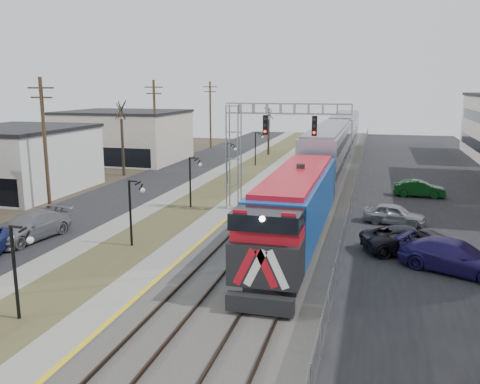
% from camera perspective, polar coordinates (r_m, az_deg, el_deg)
% --- Properties ---
extents(street_west, '(7.00, 120.00, 0.04)m').
position_cam_1_polar(street_west, '(49.01, -10.93, 0.65)').
color(street_west, black).
rests_on(street_west, ground).
extents(sidewalk, '(2.00, 120.00, 0.08)m').
position_cam_1_polar(sidewalk, '(47.24, -6.01, 0.41)').
color(sidewalk, gray).
rests_on(sidewalk, ground).
extents(grass_median, '(4.00, 120.00, 0.06)m').
position_cam_1_polar(grass_median, '(46.27, -2.54, 0.21)').
color(grass_median, '#474927').
rests_on(grass_median, ground).
extents(platform, '(2.00, 120.00, 0.24)m').
position_cam_1_polar(platform, '(45.46, 1.07, 0.12)').
color(platform, gray).
rests_on(platform, ground).
extents(ballast_bed, '(8.00, 120.00, 0.20)m').
position_cam_1_polar(ballast_bed, '(44.56, 7.32, -0.24)').
color(ballast_bed, '#595651').
rests_on(ballast_bed, ground).
extents(parking_lot, '(16.00, 120.00, 0.04)m').
position_cam_1_polar(parking_lot, '(44.67, 22.76, -1.15)').
color(parking_lot, black).
rests_on(parking_lot, ground).
extents(platform_edge, '(0.24, 120.00, 0.01)m').
position_cam_1_polar(platform_edge, '(45.23, 2.15, 0.22)').
color(platform_edge, gold).
rests_on(platform_edge, platform).
extents(track_near, '(1.58, 120.00, 0.15)m').
position_cam_1_polar(track_near, '(44.82, 4.80, 0.12)').
color(track_near, '#2D2119').
rests_on(track_near, ballast_bed).
extents(track_far, '(1.58, 120.00, 0.15)m').
position_cam_1_polar(track_far, '(44.35, 9.25, -0.12)').
color(track_far, '#2D2119').
rests_on(track_far, ballast_bed).
extents(train, '(3.00, 63.05, 5.33)m').
position_cam_1_polar(train, '(52.16, 10.29, 4.53)').
color(train, '#144CA7').
rests_on(train, ground).
extents(signal_gantry, '(9.00, 1.07, 8.15)m').
position_cam_1_polar(signal_gantry, '(37.37, 1.83, 6.06)').
color(signal_gantry, gray).
rests_on(signal_gantry, ground).
extents(lampposts, '(0.14, 62.14, 4.00)m').
position_cam_1_polar(lampposts, '(30.70, -11.96, -2.27)').
color(lampposts, black).
rests_on(lampposts, ground).
extents(utility_poles, '(0.28, 80.28, 10.00)m').
position_cam_1_polar(utility_poles, '(41.30, -21.04, 5.01)').
color(utility_poles, '#4C3823').
rests_on(utility_poles, ground).
extents(fence, '(0.04, 120.00, 1.60)m').
position_cam_1_polar(fence, '(44.08, 12.76, 0.36)').
color(fence, gray).
rests_on(fence, ground).
extents(bare_trees, '(12.30, 42.30, 5.95)m').
position_cam_1_polar(bare_trees, '(52.57, -10.34, 4.38)').
color(bare_trees, '#382D23').
rests_on(bare_trees, ground).
extents(car_lot_c, '(5.90, 4.15, 1.49)m').
position_cam_1_polar(car_lot_c, '(30.54, 18.47, -5.15)').
color(car_lot_c, black).
rests_on(car_lot_c, ground).
extents(car_lot_d, '(6.06, 4.35, 1.63)m').
position_cam_1_polar(car_lot_d, '(28.17, 22.99, -6.77)').
color(car_lot_d, navy).
rests_on(car_lot_d, ground).
extents(car_lot_e, '(4.38, 2.41, 1.41)m').
position_cam_1_polar(car_lot_e, '(36.34, 16.94, -2.44)').
color(car_lot_e, gray).
rests_on(car_lot_e, ground).
extents(car_lot_f, '(4.29, 1.62, 1.40)m').
position_cam_1_polar(car_lot_f, '(45.98, 19.48, 0.31)').
color(car_lot_f, '#0B3712').
rests_on(car_lot_f, ground).
extents(car_street_b, '(3.11, 5.93, 1.64)m').
position_cam_1_polar(car_street_b, '(33.87, -22.52, -3.67)').
color(car_street_b, slate).
rests_on(car_street_b, ground).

